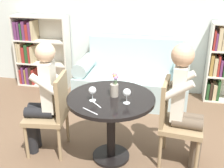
{
  "coord_description": "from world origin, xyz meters",
  "views": [
    {
      "loc": [
        0.53,
        -2.46,
        1.92
      ],
      "look_at": [
        0.0,
        0.05,
        0.84
      ],
      "focal_mm": 45.0,
      "sensor_mm": 36.0,
      "label": 1
    }
  ],
  "objects": [
    {
      "name": "wine_glass_left",
      "position": [
        -0.16,
        -0.11,
        0.82
      ],
      "size": [
        0.07,
        0.07,
        0.14
      ],
      "color": "white",
      "rests_on": "round_table"
    },
    {
      "name": "fork_left_setting",
      "position": [
        -0.12,
        -0.33,
        0.72
      ],
      "size": [
        0.17,
        0.11,
        0.0
      ],
      "color": "silver",
      "rests_on": "round_table"
    },
    {
      "name": "round_table",
      "position": [
        0.0,
        0.0,
        0.57
      ],
      "size": [
        0.88,
        0.88,
        0.72
      ],
      "color": "black",
      "rests_on": "ground_plane"
    },
    {
      "name": "ground_plane",
      "position": [
        0.0,
        0.0,
        0.0
      ],
      "size": [
        16.0,
        16.0,
        0.0
      ],
      "primitive_type": "plane",
      "color": "brown"
    },
    {
      "name": "person_left",
      "position": [
        -0.73,
        -0.02,
        0.66
      ],
      "size": [
        0.44,
        0.37,
        1.25
      ],
      "rotation": [
        0.0,
        0.0,
        -1.45
      ],
      "color": "black",
      "rests_on": "ground_plane"
    },
    {
      "name": "person_right",
      "position": [
        0.73,
        0.09,
        0.69
      ],
      "size": [
        0.44,
        0.37,
        1.28
      ],
      "rotation": [
        0.0,
        0.0,
        1.47
      ],
      "color": "brown",
      "rests_on": "ground_plane"
    },
    {
      "name": "wine_glass_right",
      "position": [
        0.17,
        -0.1,
        0.83
      ],
      "size": [
        0.08,
        0.08,
        0.15
      ],
      "color": "white",
      "rests_on": "round_table"
    },
    {
      "name": "chair_left",
      "position": [
        -0.64,
        -0.0,
        0.49
      ],
      "size": [
        0.47,
        0.47,
        0.9
      ],
      "rotation": [
        0.0,
        0.0,
        -1.45
      ],
      "color": "#937A56",
      "rests_on": "ground_plane"
    },
    {
      "name": "knife_left_setting",
      "position": [
        -0.11,
        -0.18,
        0.72
      ],
      "size": [
        0.14,
        0.14,
        0.0
      ],
      "color": "silver",
      "rests_on": "round_table"
    },
    {
      "name": "flower_vase",
      "position": [
        0.03,
        0.03,
        0.82
      ],
      "size": [
        0.08,
        0.08,
        0.25
      ],
      "color": "#9E9384",
      "rests_on": "round_table"
    },
    {
      "name": "chair_right",
      "position": [
        0.64,
        0.1,
        0.49
      ],
      "size": [
        0.46,
        0.46,
        0.9
      ],
      "rotation": [
        0.0,
        0.0,
        1.47
      ],
      "color": "#937A56",
      "rests_on": "ground_plane"
    },
    {
      "name": "couch",
      "position": [
        0.0,
        1.51,
        0.31
      ],
      "size": [
        1.65,
        0.8,
        0.92
      ],
      "color": "#A8C1C1",
      "rests_on": "ground_plane"
    },
    {
      "name": "bookshelf_left",
      "position": [
        -1.68,
        1.78,
        0.6
      ],
      "size": [
        0.92,
        0.28,
        1.2
      ],
      "color": "silver",
      "rests_on": "ground_plane"
    },
    {
      "name": "back_wall",
      "position": [
        0.0,
        1.94,
        1.35
      ],
      "size": [
        5.2,
        0.05,
        2.7
      ],
      "color": "silver",
      "rests_on": "ground_plane"
    }
  ]
}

